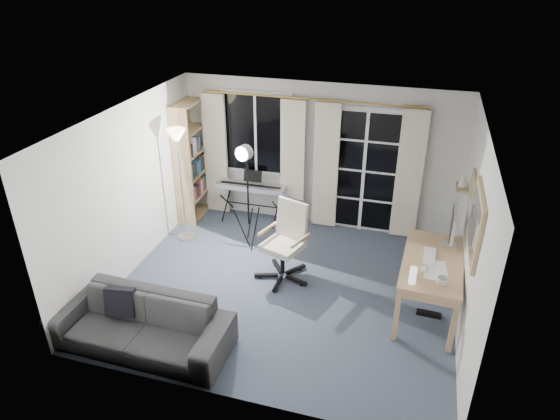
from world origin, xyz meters
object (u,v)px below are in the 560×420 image
at_px(bookshelf, 192,163).
at_px(keyboard_piano, 251,187).
at_px(mug, 442,280).
at_px(torchiere_lamp, 178,152).
at_px(office_chair, 288,234).
at_px(sofa, 139,317).
at_px(studio_light, 245,165).
at_px(monitor, 453,225).
at_px(desk, 432,267).

height_order(bookshelf, keyboard_piano, bookshelf).
xyz_separation_m(keyboard_piano, mug, (3.04, -2.15, 0.19)).
xyz_separation_m(torchiere_lamp, office_chair, (1.86, -0.52, -0.81)).
xyz_separation_m(bookshelf, office_chair, (2.07, -1.35, -0.30)).
relative_size(torchiere_lamp, keyboard_piano, 1.57).
xyz_separation_m(bookshelf, sofa, (0.81, -3.25, -0.55)).
bearing_deg(torchiere_lamp, studio_light, 0.89).
xyz_separation_m(torchiere_lamp, sofa, (0.60, -2.42, -1.07)).
relative_size(torchiere_lamp, mug, 14.55).
distance_m(monitor, sofa, 4.01).
height_order(office_chair, mug, office_chair).
xyz_separation_m(torchiere_lamp, keyboard_piano, (0.85, 0.83, -0.84)).
distance_m(bookshelf, office_chair, 2.49).
bearing_deg(mug, monitor, 84.21).
bearing_deg(torchiere_lamp, monitor, -5.35).
bearing_deg(mug, office_chair, 158.48).
distance_m(bookshelf, keyboard_piano, 1.11).
relative_size(keyboard_piano, mug, 9.29).
relative_size(keyboard_piano, desk, 0.80).
height_order(desk, monitor, monitor).
distance_m(bookshelf, desk, 4.34).
distance_m(bookshelf, torchiere_lamp, 1.00).
relative_size(bookshelf, mug, 16.12).
distance_m(studio_light, mug, 3.19).
bearing_deg(bookshelf, torchiere_lamp, -77.19).
distance_m(keyboard_piano, mug, 3.73).
relative_size(office_chair, mug, 8.98).
bearing_deg(keyboard_piano, bookshelf, 179.02).
xyz_separation_m(office_chair, mug, (2.03, -0.80, 0.17)).
bearing_deg(sofa, bookshelf, 105.00).
bearing_deg(bookshelf, sofa, -77.36).
bearing_deg(bookshelf, desk, -23.87).
distance_m(office_chair, monitor, 2.17).
distance_m(torchiere_lamp, monitor, 4.03).
bearing_deg(mug, torchiere_lamp, 161.23).
xyz_separation_m(bookshelf, keyboard_piano, (1.06, -0.00, -0.32)).
height_order(keyboard_piano, mug, keyboard_piano).
bearing_deg(keyboard_piano, monitor, -21.82).
xyz_separation_m(studio_light, desk, (2.74, -0.84, -0.71)).
height_order(desk, mug, mug).
bearing_deg(sofa, office_chair, 57.37).
distance_m(keyboard_piano, monitor, 3.39).
height_order(office_chair, desk, office_chair).
height_order(keyboard_piano, monitor, monitor).
height_order(studio_light, desk, studio_light).
bearing_deg(desk, monitor, 68.92).
bearing_deg(office_chair, studio_light, 165.10).
distance_m(torchiere_lamp, sofa, 2.71).
relative_size(bookshelf, keyboard_piano, 1.73).
height_order(torchiere_lamp, studio_light, torchiere_lamp).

